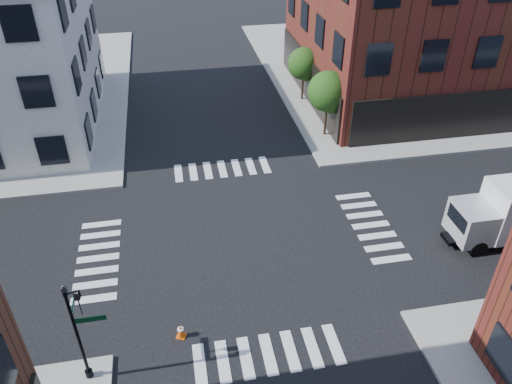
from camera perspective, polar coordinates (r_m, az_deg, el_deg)
The scene contains 7 objects.
ground at distance 25.44m, azimuth -1.83°, elevation -5.62°, with size 120.00×120.00×0.00m, color black.
sidewalk_ne at distance 49.49m, azimuth 19.36°, elevation 13.47°, with size 30.00×30.00×0.15m, color gray.
building_ne at distance 43.48m, azimuth 23.37°, elevation 18.16°, with size 25.00×16.00×12.00m, color #4E2013.
tree_near at distance 33.69m, azimuth 8.32°, elevation 11.10°, with size 2.69×2.69×4.49m.
tree_far at distance 39.10m, azimuth 5.56°, elevation 14.22°, with size 2.43×2.43×4.07m.
signal_pole at distance 18.90m, azimuth -19.70°, elevation -14.05°, with size 1.29×1.24×4.60m.
traffic_cone at distance 21.18m, azimuth -8.60°, elevation -15.44°, with size 0.48×0.48×0.67m.
Camera 1 is at (-2.78, -19.20, 16.46)m, focal length 35.00 mm.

